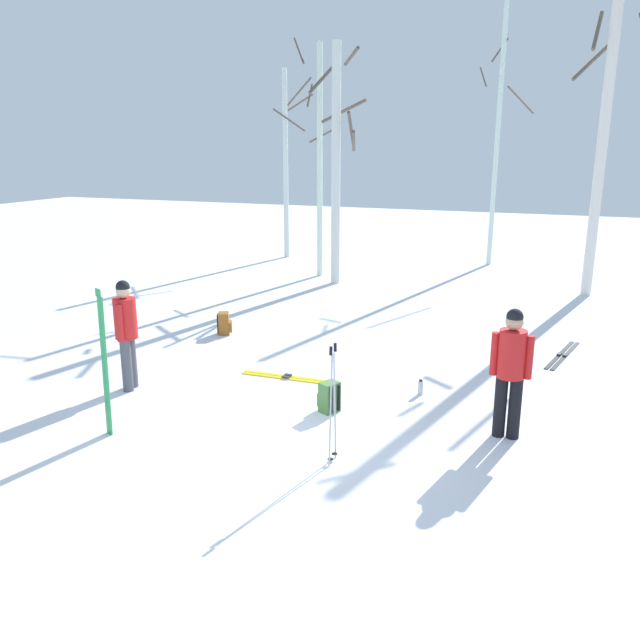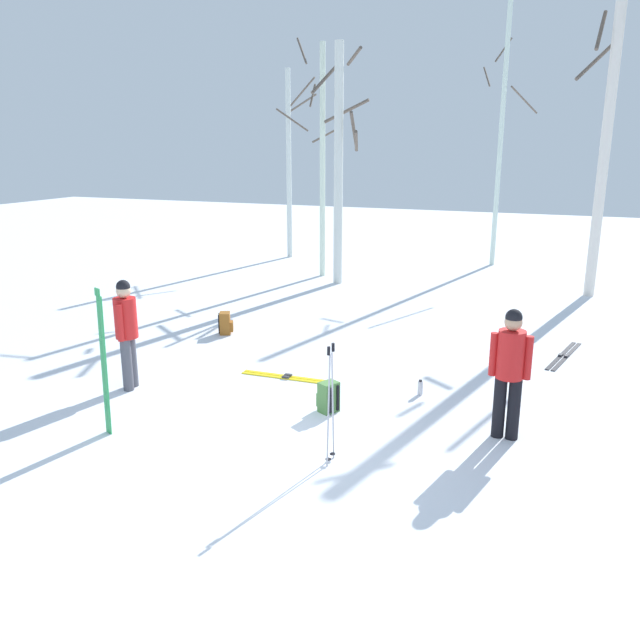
% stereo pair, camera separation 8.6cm
% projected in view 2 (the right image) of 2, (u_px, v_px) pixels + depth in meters
% --- Properties ---
extents(ground_plane, '(60.00, 60.00, 0.00)m').
position_uv_depth(ground_plane, '(269.00, 451.00, 7.98)').
color(ground_plane, white).
extents(person_0, '(0.52, 0.34, 1.72)m').
position_uv_depth(person_0, '(510.00, 366.00, 8.10)').
color(person_0, black).
rests_on(person_0, ground_plane).
extents(person_1, '(0.34, 0.51, 1.72)m').
position_uv_depth(person_1, '(126.00, 327.00, 9.78)').
color(person_1, '#4C4C56').
rests_on(person_1, ground_plane).
extents(ski_pair_planted_0, '(0.19, 0.10, 1.96)m').
position_uv_depth(ski_pair_planted_0, '(104.00, 364.00, 8.20)').
color(ski_pair_planted_0, green).
rests_on(ski_pair_planted_0, ground_plane).
extents(ski_pair_lying_0, '(0.57, 1.84, 0.05)m').
position_uv_depth(ski_pair_lying_0, '(564.00, 356.00, 11.52)').
color(ski_pair_lying_0, black).
rests_on(ski_pair_lying_0, ground_plane).
extents(ski_pair_lying_1, '(1.67, 0.22, 0.05)m').
position_uv_depth(ski_pair_lying_1, '(290.00, 377.00, 10.45)').
color(ski_pair_lying_1, yellow).
rests_on(ski_pair_lying_1, ground_plane).
extents(ski_poles_1, '(0.07, 0.25, 1.47)m').
position_uv_depth(ski_poles_1, '(331.00, 401.00, 7.51)').
color(ski_poles_1, '#B2B2BC').
rests_on(ski_poles_1, ground_plane).
extents(backpack_0, '(0.34, 0.32, 0.44)m').
position_uv_depth(backpack_0, '(328.00, 397.00, 9.11)').
color(backpack_0, '#4C7F3F').
rests_on(backpack_0, ground_plane).
extents(backpack_1, '(0.34, 0.32, 0.44)m').
position_uv_depth(backpack_1, '(225.00, 323.00, 12.83)').
color(backpack_1, '#99591E').
rests_on(backpack_1, ground_plane).
extents(water_bottle_0, '(0.08, 0.08, 0.24)m').
position_uv_depth(water_bottle_0, '(420.00, 388.00, 9.73)').
color(water_bottle_0, silver).
rests_on(water_bottle_0, ground_plane).
extents(birch_tree_0, '(1.26, 1.55, 5.93)m').
position_uv_depth(birch_tree_0, '(290.00, 161.00, 20.76)').
color(birch_tree_0, silver).
rests_on(birch_tree_0, ground_plane).
extents(birch_tree_1, '(1.14, 1.26, 6.40)m').
position_uv_depth(birch_tree_1, '(322.00, 160.00, 17.68)').
color(birch_tree_1, silver).
rests_on(birch_tree_1, ground_plane).
extents(birch_tree_2, '(1.30, 1.03, 6.13)m').
position_uv_depth(birch_tree_2, '(339.00, 161.00, 16.71)').
color(birch_tree_2, silver).
rests_on(birch_tree_2, ground_plane).
extents(birch_tree_3, '(1.66, 1.31, 7.72)m').
position_uv_depth(birch_tree_3, '(501.00, 134.00, 19.12)').
color(birch_tree_3, silver).
rests_on(birch_tree_3, ground_plane).
extents(birch_tree_4, '(1.68, 1.66, 7.96)m').
position_uv_depth(birch_tree_4, '(608.00, 123.00, 15.02)').
color(birch_tree_4, silver).
rests_on(birch_tree_4, ground_plane).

